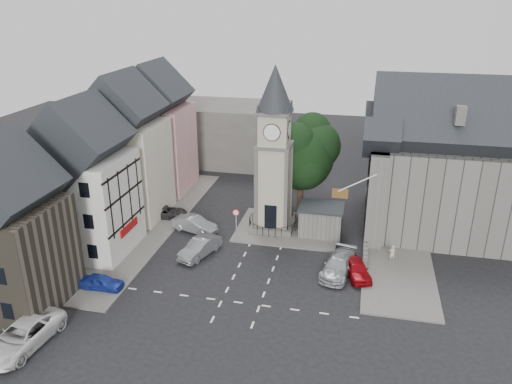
% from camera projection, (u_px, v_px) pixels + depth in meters
% --- Properties ---
extents(ground, '(120.00, 120.00, 0.00)m').
position_uv_depth(ground, '(256.00, 267.00, 43.30)').
color(ground, black).
rests_on(ground, ground).
extents(pavement_west, '(6.00, 30.00, 0.14)m').
position_uv_depth(pavement_west, '(150.00, 224.00, 51.22)').
color(pavement_west, '#595651').
rests_on(pavement_west, ground).
extents(pavement_east, '(6.00, 26.00, 0.14)m').
position_uv_depth(pavement_east, '(395.00, 239.00, 48.11)').
color(pavement_east, '#595651').
rests_on(pavement_east, ground).
extents(central_island, '(10.00, 8.00, 0.16)m').
position_uv_depth(central_island, '(288.00, 228.00, 50.22)').
color(central_island, '#595651').
rests_on(central_island, ground).
extents(road_markings, '(20.00, 8.00, 0.01)m').
position_uv_depth(road_markings, '(241.00, 303.00, 38.31)').
color(road_markings, silver).
rests_on(road_markings, ground).
extents(clock_tower, '(4.86, 4.86, 16.25)m').
position_uv_depth(clock_tower, '(274.00, 151.00, 47.52)').
color(clock_tower, '#4C4944').
rests_on(clock_tower, ground).
extents(stone_shelter, '(4.30, 3.30, 3.08)m').
position_uv_depth(stone_shelter, '(321.00, 220.00, 48.55)').
color(stone_shelter, '#5B5A54').
rests_on(stone_shelter, ground).
extents(town_tree, '(7.20, 7.20, 10.80)m').
position_uv_depth(town_tree, '(302.00, 149.00, 52.08)').
color(town_tree, black).
rests_on(town_tree, ground).
extents(warning_sign_post, '(0.70, 0.19, 2.85)m').
position_uv_depth(warning_sign_post, '(236.00, 217.00, 48.11)').
color(warning_sign_post, black).
rests_on(warning_sign_post, ground).
extents(terrace_pink, '(8.10, 7.60, 12.80)m').
position_uv_depth(terrace_pink, '(157.00, 135.00, 58.46)').
color(terrace_pink, '#D19093').
rests_on(terrace_pink, ground).
extents(terrace_cream, '(8.10, 7.60, 12.80)m').
position_uv_depth(terrace_cream, '(126.00, 156.00, 51.22)').
color(terrace_cream, beige).
rests_on(terrace_cream, ground).
extents(terrace_tudor, '(8.10, 7.60, 12.00)m').
position_uv_depth(terrace_tudor, '(85.00, 187.00, 44.11)').
color(terrace_tudor, silver).
rests_on(terrace_tudor, ground).
extents(building_sw_stone, '(8.60, 7.60, 10.40)m').
position_uv_depth(building_sw_stone, '(4.00, 239.00, 36.57)').
color(building_sw_stone, '#443E33').
rests_on(building_sw_stone, ground).
extents(backdrop_west, '(20.00, 10.00, 8.00)m').
position_uv_depth(backdrop_west, '(216.00, 132.00, 69.59)').
color(backdrop_west, '#4C4944').
rests_on(backdrop_west, ground).
extents(east_building, '(14.40, 11.40, 12.60)m').
position_uv_depth(east_building, '(439.00, 171.00, 47.80)').
color(east_building, '#5B5A54').
rests_on(east_building, ground).
extents(east_boundary_wall, '(0.40, 16.00, 0.90)m').
position_uv_depth(east_boundary_wall, '(366.00, 224.00, 50.34)').
color(east_boundary_wall, '#5B5A54').
rests_on(east_boundary_wall, ground).
extents(flagpole, '(3.68, 0.10, 2.74)m').
position_uv_depth(flagpole, '(357.00, 183.00, 42.71)').
color(flagpole, white).
rests_on(flagpole, ground).
extents(car_west_blue, '(3.63, 1.52, 1.23)m').
position_uv_depth(car_west_blue, '(101.00, 282.00, 39.92)').
color(car_west_blue, '#1C309B').
rests_on(car_west_blue, ground).
extents(car_west_silver, '(4.93, 2.92, 1.54)m').
position_uv_depth(car_west_silver, '(195.00, 224.00, 49.52)').
color(car_west_silver, gray).
rests_on(car_west_silver, ground).
extents(car_west_grey, '(4.55, 2.39, 1.22)m').
position_uv_depth(car_west_grey, '(166.00, 212.00, 52.63)').
color(car_west_grey, '#2E2D30').
rests_on(car_west_grey, ground).
extents(car_island_silver, '(3.16, 5.04, 1.57)m').
position_uv_depth(car_island_silver, '(200.00, 248.00, 44.97)').
color(car_island_silver, gray).
rests_on(car_island_silver, ground).
extents(car_island_east, '(3.23, 5.70, 1.56)m').
position_uv_depth(car_island_east, '(338.00, 265.00, 42.06)').
color(car_island_east, '#9EA2A6').
rests_on(car_island_east, ground).
extents(car_east_red, '(3.08, 4.63, 1.46)m').
position_uv_depth(car_east_red, '(356.00, 268.00, 41.69)').
color(car_east_red, maroon).
rests_on(car_east_red, ground).
extents(van_sw_white, '(3.44, 6.35, 1.69)m').
position_uv_depth(van_sw_white, '(23.00, 335.00, 33.37)').
color(van_sw_white, silver).
rests_on(van_sw_white, ground).
extents(pedestrian, '(0.67, 0.54, 1.61)m').
position_uv_depth(pedestrian, '(392.00, 253.00, 43.93)').
color(pedestrian, '#BEAE9D').
rests_on(pedestrian, ground).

